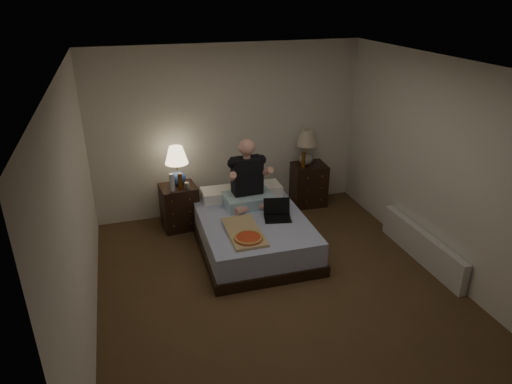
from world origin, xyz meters
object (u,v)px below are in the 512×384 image
object	(u,v)px
lamp_right	(307,148)
radiator	(421,246)
pizza_box	(248,238)
laptop	(278,211)
beer_bottle_left	(180,181)
bed	(253,233)
lamp_left	(177,166)
person	(248,174)
nightstand_left	(179,207)
nightstand_right	(308,184)
water_bottle	(172,182)
beer_bottle_right	(303,160)
soda_can	(187,186)

from	to	relation	value
lamp_right	radiator	bearing A→B (deg)	-68.77
pizza_box	laptop	bearing A→B (deg)	39.92
lamp_right	beer_bottle_left	bearing A→B (deg)	-171.70
laptop	bed	bearing A→B (deg)	167.97
lamp_left	person	world-z (taller)	person
nightstand_left	pizza_box	bearing A→B (deg)	-72.72
person	radiator	world-z (taller)	person
nightstand_right	person	distance (m)	1.48
bed	lamp_left	size ratio (longest dim) A/B	3.18
lamp_right	water_bottle	size ratio (longest dim) A/B	2.24
nightstand_left	beer_bottle_right	distance (m)	2.00
lamp_right	laptop	bearing A→B (deg)	-126.53
lamp_right	water_bottle	distance (m)	2.13
bed	person	distance (m)	0.79
nightstand_left	lamp_right	bearing A→B (deg)	-0.51
beer_bottle_left	radiator	bearing A→B (deg)	-31.47
lamp_right	person	bearing A→B (deg)	-148.93
nightstand_left	laptop	bearing A→B (deg)	-47.52
nightstand_left	person	world-z (taller)	person
lamp_right	radiator	distance (m)	2.25
bed	nightstand_right	distance (m)	1.63
water_bottle	person	bearing A→B (deg)	-20.11
nightstand_left	water_bottle	world-z (taller)	water_bottle
soda_can	pizza_box	world-z (taller)	soda_can
bed	nightstand_right	bearing A→B (deg)	41.62
beer_bottle_right	nightstand_right	bearing A→B (deg)	29.42
nightstand_left	person	size ratio (longest dim) A/B	0.68
pizza_box	lamp_left	bearing A→B (deg)	111.82
water_bottle	radiator	world-z (taller)	water_bottle
bed	laptop	distance (m)	0.47
lamp_left	beer_bottle_left	distance (m)	0.24
lamp_right	pizza_box	distance (m)	2.19
water_bottle	pizza_box	bearing A→B (deg)	-61.71
nightstand_left	nightstand_right	bearing A→B (deg)	-0.66
soda_can	person	size ratio (longest dim) A/B	0.11
beer_bottle_left	radiator	xyz separation A→B (m)	(2.76, -1.69, -0.55)
water_bottle	laptop	world-z (taller)	water_bottle
bed	soda_can	distance (m)	1.13
person	bed	bearing A→B (deg)	-100.06
bed	nightstand_right	size ratio (longest dim) A/B	2.68
bed	person	world-z (taller)	person
bed	lamp_right	world-z (taller)	lamp_right
soda_can	person	bearing A→B (deg)	-24.38
nightstand_right	beer_bottle_right	bearing A→B (deg)	-147.04
lamp_left	soda_can	distance (m)	0.32
beer_bottle_right	bed	bearing A→B (deg)	-138.22
beer_bottle_left	nightstand_right	bearing A→B (deg)	8.06
lamp_left	beer_bottle_right	bearing A→B (deg)	1.41
lamp_right	beer_bottle_right	bearing A→B (deg)	-134.83
beer_bottle_right	pizza_box	distance (m)	2.06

